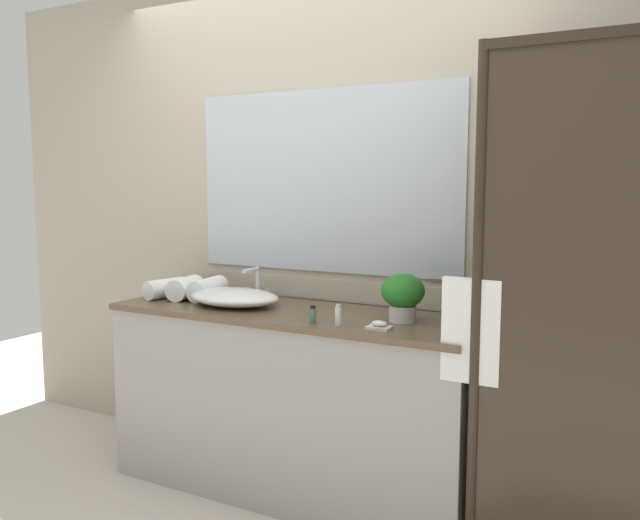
% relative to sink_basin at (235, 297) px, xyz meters
% --- Properties ---
extents(ground_plane, '(8.00, 8.00, 0.00)m').
position_rel_sink_basin_xyz_m(ground_plane, '(0.31, 0.03, -0.94)').
color(ground_plane, beige).
extents(wall_back_with_mirror, '(4.40, 0.06, 2.60)m').
position_rel_sink_basin_xyz_m(wall_back_with_mirror, '(0.31, 0.37, 0.36)').
color(wall_back_with_mirror, '#B2A893').
rests_on(wall_back_with_mirror, ground_plane).
extents(vanity_cabinet, '(1.80, 0.58, 0.90)m').
position_rel_sink_basin_xyz_m(vanity_cabinet, '(0.31, 0.04, -0.49)').
color(vanity_cabinet, '#9E9993').
rests_on(vanity_cabinet, ground_plane).
extents(shower_enclosure, '(1.20, 0.59, 2.00)m').
position_rel_sink_basin_xyz_m(shower_enclosure, '(1.59, -0.16, 0.08)').
color(shower_enclosure, '#2D2319').
rests_on(shower_enclosure, ground_plane).
extents(sink_basin, '(0.47, 0.34, 0.08)m').
position_rel_sink_basin_xyz_m(sink_basin, '(0.00, 0.00, 0.00)').
color(sink_basin, white).
rests_on(sink_basin, vanity_cabinet).
extents(faucet, '(0.17, 0.15, 0.17)m').
position_rel_sink_basin_xyz_m(faucet, '(0.00, 0.20, 0.02)').
color(faucet, silver).
rests_on(faucet, vanity_cabinet).
extents(potted_plant, '(0.19, 0.19, 0.21)m').
position_rel_sink_basin_xyz_m(potted_plant, '(0.86, 0.05, 0.08)').
color(potted_plant, beige).
rests_on(potted_plant, vanity_cabinet).
extents(soap_dish, '(0.10, 0.07, 0.04)m').
position_rel_sink_basin_xyz_m(soap_dish, '(0.84, -0.14, -0.03)').
color(soap_dish, silver).
rests_on(soap_dish, vanity_cabinet).
extents(amenity_bottle_conditioner, '(0.03, 0.03, 0.08)m').
position_rel_sink_basin_xyz_m(amenity_bottle_conditioner, '(0.54, -0.17, -0.00)').
color(amenity_bottle_conditioner, '#4C7056').
rests_on(amenity_bottle_conditioner, vanity_cabinet).
extents(amenity_bottle_shampoo, '(0.03, 0.03, 0.09)m').
position_rel_sink_basin_xyz_m(amenity_bottle_shampoo, '(0.65, -0.15, 0.00)').
color(amenity_bottle_shampoo, silver).
rests_on(amenity_bottle_shampoo, vanity_cabinet).
extents(amenity_bottle_lotion, '(0.03, 0.03, 0.09)m').
position_rel_sink_basin_xyz_m(amenity_bottle_lotion, '(1.09, 0.22, 0.00)').
color(amenity_bottle_lotion, '#4C7056').
rests_on(amenity_bottle_lotion, vanity_cabinet).
extents(rolled_towel_near_edge, '(0.15, 0.24, 0.10)m').
position_rel_sink_basin_xyz_m(rolled_towel_near_edge, '(-0.45, -0.00, 0.01)').
color(rolled_towel_near_edge, white).
rests_on(rolled_towel_near_edge, vanity_cabinet).
extents(rolled_towel_middle, '(0.15, 0.23, 0.11)m').
position_rel_sink_basin_xyz_m(rolled_towel_middle, '(-0.34, 0.03, 0.02)').
color(rolled_towel_middle, white).
rests_on(rolled_towel_middle, vanity_cabinet).
extents(rolled_towel_far_edge, '(0.14, 0.26, 0.11)m').
position_rel_sink_basin_xyz_m(rolled_towel_far_edge, '(-0.23, 0.08, 0.01)').
color(rolled_towel_far_edge, white).
rests_on(rolled_towel_far_edge, vanity_cabinet).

